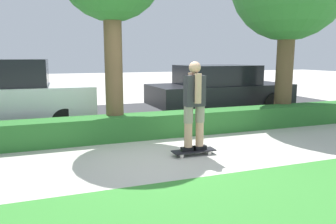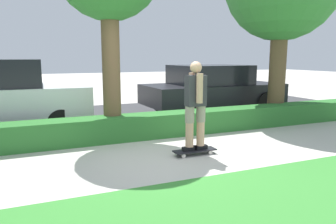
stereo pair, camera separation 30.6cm
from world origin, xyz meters
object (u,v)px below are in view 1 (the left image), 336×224
skater_person (194,104)px  parked_car_front (7,95)px  skateboard (194,151)px  parked_car_middle (219,89)px

skater_person → parked_car_front: bearing=134.8°
skateboard → parked_car_front: 4.73m
skateboard → skater_person: 0.85m
skateboard → parked_car_middle: (2.38, 3.47, 0.71)m
skateboard → parked_car_middle: size_ratio=0.19×
skater_person → parked_car_middle: size_ratio=0.37×
skateboard → skater_person: skater_person is taller
skateboard → parked_car_middle: bearing=55.5°
parked_car_front → skateboard: bearing=-43.5°
skater_person → parked_car_front: parked_car_front is taller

